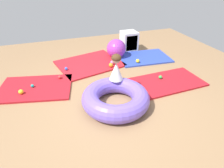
{
  "coord_description": "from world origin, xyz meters",
  "views": [
    {
      "loc": [
        -0.89,
        -2.78,
        2.17
      ],
      "look_at": [
        0.1,
        0.07,
        0.34
      ],
      "focal_mm": 30.96,
      "sensor_mm": 36.0,
      "label": 1
    }
  ],
  "objects": [
    {
      "name": "play_ball_green",
      "position": [
        1.35,
        0.4,
        0.08
      ],
      "size": [
        0.08,
        0.08,
        0.08
      ],
      "primitive_type": "sphere",
      "color": "green",
      "rests_on": "gym_mat_center_rear"
    },
    {
      "name": "ground_plane",
      "position": [
        0.0,
        0.0,
        0.0
      ],
      "size": [
        8.0,
        8.0,
        0.0
      ],
      "primitive_type": "plane",
      "color": "#93704C"
    },
    {
      "name": "play_ball_orange",
      "position": [
        0.5,
        1.31,
        0.09
      ],
      "size": [
        0.11,
        0.11,
        0.11
      ],
      "primitive_type": "sphere",
      "color": "orange",
      "rests_on": "gym_mat_far_left"
    },
    {
      "name": "play_ball_yellow_second",
      "position": [
        1.23,
        1.33,
        0.09
      ],
      "size": [
        0.1,
        0.1,
        0.1
      ],
      "primitive_type": "sphere",
      "color": "yellow",
      "rests_on": "gym_mat_far_right"
    },
    {
      "name": "storage_cube",
      "position": [
        1.41,
        2.31,
        0.28
      ],
      "size": [
        0.44,
        0.44,
        0.56
      ],
      "color": "silver",
      "rests_on": "ground"
    },
    {
      "name": "inflatable_cushion",
      "position": [
        0.1,
        -0.13,
        0.16
      ],
      "size": [
        1.22,
        1.22,
        0.31
      ],
      "primitive_type": "torus",
      "color": "#7056D1",
      "rests_on": "ground"
    },
    {
      "name": "gym_mat_far_right",
      "position": [
        1.56,
        1.62,
        0.02
      ],
      "size": [
        1.44,
        1.06,
        0.04
      ],
      "primitive_type": "cube",
      "rotation": [
        0.0,
        0.0,
        -0.09
      ],
      "color": "#2D47B7",
      "rests_on": "ground"
    },
    {
      "name": "play_ball_yellow",
      "position": [
        -1.55,
        0.77,
        0.09
      ],
      "size": [
        0.09,
        0.09,
        0.09
      ],
      "primitive_type": "sphere",
      "color": "yellow",
      "rests_on": "gym_mat_near_right"
    },
    {
      "name": "child_in_white",
      "position": [
        0.24,
        0.26,
        0.57
      ],
      "size": [
        0.36,
        0.36,
        0.52
      ],
      "rotation": [
        0.0,
        0.0,
        2.65
      ],
      "color": "white",
      "rests_on": "inflatable_cushion"
    },
    {
      "name": "gym_mat_near_right",
      "position": [
        -1.29,
        0.95,
        0.02
      ],
      "size": [
        1.64,
        1.29,
        0.04
      ],
      "primitive_type": "cube",
      "rotation": [
        0.0,
        0.0,
        -0.22
      ],
      "color": "#B21923",
      "rests_on": "ground"
    },
    {
      "name": "play_ball_teal",
      "position": [
        -1.34,
        0.95,
        0.07
      ],
      "size": [
        0.07,
        0.07,
        0.07
      ],
      "primitive_type": "sphere",
      "color": "teal",
      "rests_on": "gym_mat_near_right"
    },
    {
      "name": "play_ball_blue",
      "position": [
        -0.57,
        1.51,
        0.08
      ],
      "size": [
        0.08,
        0.08,
        0.08
      ],
      "primitive_type": "sphere",
      "color": "blue",
      "rests_on": "gym_mat_far_left"
    },
    {
      "name": "play_ball_red",
      "position": [
        -0.77,
        1.14,
        0.08
      ],
      "size": [
        0.07,
        0.07,
        0.07
      ],
      "primitive_type": "sphere",
      "color": "red",
      "rests_on": "gym_mat_near_right"
    },
    {
      "name": "gym_mat_center_rear",
      "position": [
        1.37,
        0.25,
        0.02
      ],
      "size": [
        1.68,
        0.93,
        0.04
      ],
      "primitive_type": "cube",
      "rotation": [
        0.0,
        0.0,
        0.04
      ],
      "color": "#B21923",
      "rests_on": "ground"
    },
    {
      "name": "exercise_ball_large",
      "position": [
        0.86,
        1.91,
        0.26
      ],
      "size": [
        0.52,
        0.52,
        0.52
      ],
      "primitive_type": "sphere",
      "color": "purple",
      "rests_on": "ground"
    },
    {
      "name": "gym_mat_far_left",
      "position": [
        0.05,
        1.72,
        0.02
      ],
      "size": [
        1.78,
        1.55,
        0.04
      ],
      "primitive_type": "cube",
      "rotation": [
        0.0,
        0.0,
        0.23
      ],
      "color": "red",
      "rests_on": "ground"
    },
    {
      "name": "play_ball_pink",
      "position": [
        0.58,
        1.45,
        0.09
      ],
      "size": [
        0.1,
        0.1,
        0.1
      ],
      "primitive_type": "sphere",
      "color": "pink",
      "rests_on": "gym_mat_far_left"
    }
  ]
}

